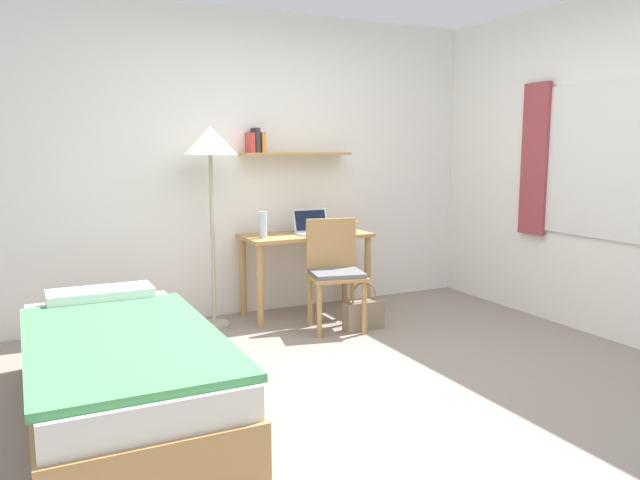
{
  "coord_description": "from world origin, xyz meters",
  "views": [
    {
      "loc": [
        -1.99,
        -3.1,
        1.46
      ],
      "look_at": [
        -0.22,
        0.51,
        0.85
      ],
      "focal_mm": 34.84,
      "sensor_mm": 36.0,
      "label": 1
    }
  ],
  "objects_px": {
    "bed": "(121,372)",
    "desk_chair": "(335,269)",
    "book_stack": "(343,226)",
    "handbag": "(363,314)",
    "standing_lamp": "(210,150)",
    "water_bottle": "(263,225)",
    "desk": "(306,249)",
    "laptop": "(313,227)"
  },
  "relations": [
    {
      "from": "bed",
      "to": "book_stack",
      "type": "bearing_deg",
      "value": 33.48
    },
    {
      "from": "bed",
      "to": "standing_lamp",
      "type": "relative_size",
      "value": 1.27
    },
    {
      "from": "desk",
      "to": "laptop",
      "type": "xyz_separation_m",
      "value": [
        0.07,
        0.0,
        0.19
      ]
    },
    {
      "from": "bed",
      "to": "handbag",
      "type": "distance_m",
      "value": 2.15
    },
    {
      "from": "desk_chair",
      "to": "water_bottle",
      "type": "distance_m",
      "value": 0.69
    },
    {
      "from": "bed",
      "to": "desk_chair",
      "type": "xyz_separation_m",
      "value": [
        1.8,
        0.94,
        0.25
      ]
    },
    {
      "from": "bed",
      "to": "desk_chair",
      "type": "distance_m",
      "value": 2.05
    },
    {
      "from": "desk",
      "to": "desk_chair",
      "type": "relative_size",
      "value": 1.24
    },
    {
      "from": "desk",
      "to": "laptop",
      "type": "relative_size",
      "value": 3.34
    },
    {
      "from": "desk",
      "to": "water_bottle",
      "type": "height_order",
      "value": "water_bottle"
    },
    {
      "from": "handbag",
      "to": "standing_lamp",
      "type": "bearing_deg",
      "value": 148.7
    },
    {
      "from": "standing_lamp",
      "to": "desk_chair",
      "type": "bearing_deg",
      "value": -30.21
    },
    {
      "from": "desk",
      "to": "handbag",
      "type": "height_order",
      "value": "desk"
    },
    {
      "from": "standing_lamp",
      "to": "book_stack",
      "type": "distance_m",
      "value": 1.36
    },
    {
      "from": "laptop",
      "to": "book_stack",
      "type": "xyz_separation_m",
      "value": [
        0.3,
        -0.01,
        -0.0
      ]
    },
    {
      "from": "handbag",
      "to": "desk_chair",
      "type": "bearing_deg",
      "value": 144.11
    },
    {
      "from": "desk",
      "to": "laptop",
      "type": "distance_m",
      "value": 0.2
    },
    {
      "from": "bed",
      "to": "desk_chair",
      "type": "relative_size",
      "value": 2.32
    },
    {
      "from": "bed",
      "to": "standing_lamp",
      "type": "height_order",
      "value": "standing_lamp"
    },
    {
      "from": "bed",
      "to": "handbag",
      "type": "height_order",
      "value": "bed"
    },
    {
      "from": "desk_chair",
      "to": "book_stack",
      "type": "xyz_separation_m",
      "value": [
        0.33,
        0.47,
        0.27
      ]
    },
    {
      "from": "laptop",
      "to": "book_stack",
      "type": "height_order",
      "value": "laptop"
    },
    {
      "from": "laptop",
      "to": "desk_chair",
      "type": "bearing_deg",
      "value": -94.04
    },
    {
      "from": "laptop",
      "to": "handbag",
      "type": "xyz_separation_m",
      "value": [
        0.16,
        -0.62,
        -0.64
      ]
    },
    {
      "from": "desk_chair",
      "to": "water_bottle",
      "type": "relative_size",
      "value": 4.06
    },
    {
      "from": "handbag",
      "to": "laptop",
      "type": "bearing_deg",
      "value": 104.17
    },
    {
      "from": "water_bottle",
      "to": "handbag",
      "type": "relative_size",
      "value": 0.55
    },
    {
      "from": "book_stack",
      "to": "handbag",
      "type": "xyz_separation_m",
      "value": [
        -0.14,
        -0.61,
        -0.63
      ]
    },
    {
      "from": "desk_chair",
      "to": "laptop",
      "type": "distance_m",
      "value": 0.56
    },
    {
      "from": "desk",
      "to": "water_bottle",
      "type": "relative_size",
      "value": 5.06
    },
    {
      "from": "desk_chair",
      "to": "book_stack",
      "type": "bearing_deg",
      "value": 54.88
    },
    {
      "from": "desk_chair",
      "to": "handbag",
      "type": "distance_m",
      "value": 0.43
    },
    {
      "from": "handbag",
      "to": "water_bottle",
      "type": "bearing_deg",
      "value": 139.48
    },
    {
      "from": "desk",
      "to": "handbag",
      "type": "relative_size",
      "value": 2.78
    },
    {
      "from": "desk_chair",
      "to": "laptop",
      "type": "xyz_separation_m",
      "value": [
        0.03,
        0.48,
        0.28
      ]
    },
    {
      "from": "desk_chair",
      "to": "laptop",
      "type": "height_order",
      "value": "laptop"
    },
    {
      "from": "desk_chair",
      "to": "laptop",
      "type": "bearing_deg",
      "value": 85.96
    },
    {
      "from": "desk",
      "to": "standing_lamp",
      "type": "bearing_deg",
      "value": 178.79
    },
    {
      "from": "desk",
      "to": "standing_lamp",
      "type": "xyz_separation_m",
      "value": [
        -0.82,
        0.02,
        0.85
      ]
    },
    {
      "from": "desk_chair",
      "to": "water_bottle",
      "type": "bearing_deg",
      "value": 137.7
    },
    {
      "from": "standing_lamp",
      "to": "handbag",
      "type": "height_order",
      "value": "standing_lamp"
    },
    {
      "from": "standing_lamp",
      "to": "handbag",
      "type": "xyz_separation_m",
      "value": [
        1.04,
        -0.63,
        -1.3
      ]
    }
  ]
}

